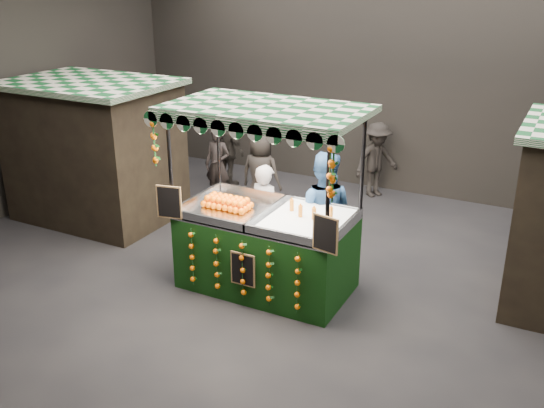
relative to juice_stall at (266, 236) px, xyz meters
The scene contains 10 objects.
ground 0.88m from the juice_stall, 19.08° to the left, with size 12.00×12.00×0.00m, color black.
market_hall 2.54m from the juice_stall, 19.08° to the left, with size 12.10×10.10×5.05m.
neighbour_stall_left 4.35m from the juice_stall, 165.66° to the left, with size 3.00×2.20×2.60m.
juice_stall is the anchor object (origin of this frame).
vendor_grey 0.94m from the juice_stall, 118.81° to the left, with size 0.67×0.52×1.64m.
vendor_blue 1.02m from the juice_stall, 59.72° to the left, with size 1.09×0.93×1.96m.
shopper_0 3.83m from the juice_stall, 132.88° to the left, with size 0.57×0.38×1.54m.
shopper_2 4.67m from the juice_stall, 128.14° to the left, with size 1.00×0.61×1.59m.
shopper_3 4.55m from the juice_stall, 87.85° to the left, with size 1.04×1.17×1.57m.
shopper_4 2.91m from the juice_stall, 120.00° to the left, with size 0.83×0.57×1.63m.
Camera 1 is at (3.55, -7.14, 4.48)m, focal length 39.95 mm.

